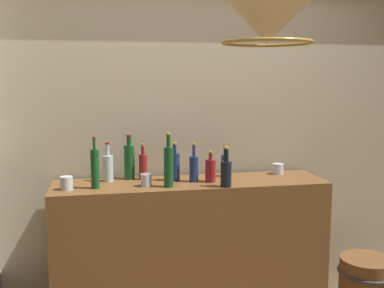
{
  "coord_description": "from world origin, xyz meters",
  "views": [
    {
      "loc": [
        -0.55,
        -2.02,
        1.62
      ],
      "look_at": [
        0.0,
        0.75,
        1.21
      ],
      "focal_mm": 43.23,
      "sensor_mm": 36.0,
      "label": 1
    }
  ],
  "objects_px": {
    "liquor_bottle_vodka": "(194,168)",
    "liquor_bottle_rum": "(129,161)",
    "liquor_bottle_tequila": "(175,166)",
    "glass_tumbler_rocks": "(67,183)",
    "liquor_bottle_bourbon": "(143,166)",
    "glass_tumbler_highball": "(278,169)",
    "liquor_bottle_mezcal": "(95,168)",
    "wooden_barrel": "(365,288)",
    "pendant_lamp": "(267,22)",
    "liquor_bottle_amaro": "(169,165)",
    "liquor_bottle_whiskey": "(225,165)",
    "liquor_bottle_vermouth": "(108,167)",
    "liquor_bottle_rye": "(226,172)",
    "glass_tumbler_shot": "(146,180)",
    "liquor_bottle_scotch": "(210,170)"
  },
  "relations": [
    {
      "from": "liquor_bottle_scotch",
      "to": "liquor_bottle_amaro",
      "type": "distance_m",
      "value": 0.3
    },
    {
      "from": "liquor_bottle_rum",
      "to": "liquor_bottle_whiskey",
      "type": "bearing_deg",
      "value": -3.81
    },
    {
      "from": "glass_tumbler_shot",
      "to": "pendant_lamp",
      "type": "bearing_deg",
      "value": -55.73
    },
    {
      "from": "glass_tumbler_highball",
      "to": "glass_tumbler_shot",
      "type": "height_order",
      "value": "glass_tumbler_shot"
    },
    {
      "from": "liquor_bottle_mezcal",
      "to": "liquor_bottle_bourbon",
      "type": "distance_m",
      "value": 0.36
    },
    {
      "from": "liquor_bottle_vermouth",
      "to": "liquor_bottle_whiskey",
      "type": "relative_size",
      "value": 1.22
    },
    {
      "from": "liquor_bottle_vodka",
      "to": "liquor_bottle_rum",
      "type": "xyz_separation_m",
      "value": [
        -0.4,
        0.16,
        0.03
      ]
    },
    {
      "from": "liquor_bottle_tequila",
      "to": "glass_tumbler_rocks",
      "type": "bearing_deg",
      "value": -169.75
    },
    {
      "from": "liquor_bottle_bourbon",
      "to": "glass_tumbler_shot",
      "type": "bearing_deg",
      "value": -89.94
    },
    {
      "from": "liquor_bottle_tequila",
      "to": "liquor_bottle_whiskey",
      "type": "bearing_deg",
      "value": 10.14
    },
    {
      "from": "liquor_bottle_vodka",
      "to": "liquor_bottle_rum",
      "type": "bearing_deg",
      "value": 157.83
    },
    {
      "from": "liquor_bottle_whiskey",
      "to": "glass_tumbler_highball",
      "type": "xyz_separation_m",
      "value": [
        0.38,
        0.0,
        -0.04
      ]
    },
    {
      "from": "glass_tumbler_highball",
      "to": "wooden_barrel",
      "type": "relative_size",
      "value": 0.18
    },
    {
      "from": "liquor_bottle_rye",
      "to": "glass_tumbler_rocks",
      "type": "bearing_deg",
      "value": 173.37
    },
    {
      "from": "liquor_bottle_amaro",
      "to": "pendant_lamp",
      "type": "bearing_deg",
      "value": -62.12
    },
    {
      "from": "liquor_bottle_mezcal",
      "to": "glass_tumbler_rocks",
      "type": "xyz_separation_m",
      "value": [
        -0.17,
        -0.0,
        -0.08
      ]
    },
    {
      "from": "liquor_bottle_vermouth",
      "to": "liquor_bottle_rum",
      "type": "xyz_separation_m",
      "value": [
        0.14,
        0.04,
        0.03
      ]
    },
    {
      "from": "liquor_bottle_rum",
      "to": "liquor_bottle_vodka",
      "type": "bearing_deg",
      "value": -22.17
    },
    {
      "from": "liquor_bottle_rye",
      "to": "liquor_bottle_amaro",
      "type": "relative_size",
      "value": 0.74
    },
    {
      "from": "liquor_bottle_vodka",
      "to": "glass_tumbler_highball",
      "type": "distance_m",
      "value": 0.63
    },
    {
      "from": "glass_tumbler_rocks",
      "to": "glass_tumbler_shot",
      "type": "distance_m",
      "value": 0.47
    },
    {
      "from": "liquor_bottle_scotch",
      "to": "liquor_bottle_mezcal",
      "type": "distance_m",
      "value": 0.72
    },
    {
      "from": "liquor_bottle_mezcal",
      "to": "liquor_bottle_bourbon",
      "type": "relative_size",
      "value": 1.34
    },
    {
      "from": "liquor_bottle_vodka",
      "to": "liquor_bottle_amaro",
      "type": "height_order",
      "value": "liquor_bottle_amaro"
    },
    {
      "from": "liquor_bottle_mezcal",
      "to": "wooden_barrel",
      "type": "xyz_separation_m",
      "value": [
        1.76,
        -0.11,
        -0.87
      ]
    },
    {
      "from": "liquor_bottle_bourbon",
      "to": "liquor_bottle_rum",
      "type": "bearing_deg",
      "value": 160.06
    },
    {
      "from": "liquor_bottle_whiskey",
      "to": "liquor_bottle_rum",
      "type": "distance_m",
      "value": 0.64
    },
    {
      "from": "liquor_bottle_mezcal",
      "to": "liquor_bottle_bourbon",
      "type": "bearing_deg",
      "value": 32.4
    },
    {
      "from": "liquor_bottle_tequila",
      "to": "wooden_barrel",
      "type": "xyz_separation_m",
      "value": [
        1.26,
        -0.22,
        -0.84
      ]
    },
    {
      "from": "liquor_bottle_amaro",
      "to": "liquor_bottle_mezcal",
      "type": "xyz_separation_m",
      "value": [
        -0.44,
        0.05,
        -0.01
      ]
    },
    {
      "from": "glass_tumbler_highball",
      "to": "wooden_barrel",
      "type": "height_order",
      "value": "glass_tumbler_highball"
    },
    {
      "from": "liquor_bottle_tequila",
      "to": "liquor_bottle_amaro",
      "type": "relative_size",
      "value": 0.75
    },
    {
      "from": "pendant_lamp",
      "to": "wooden_barrel",
      "type": "distance_m",
      "value": 2.01
    },
    {
      "from": "liquor_bottle_vodka",
      "to": "liquor_bottle_tequila",
      "type": "height_order",
      "value": "liquor_bottle_vodka"
    },
    {
      "from": "liquor_bottle_mezcal",
      "to": "liquor_bottle_rum",
      "type": "bearing_deg",
      "value": 45.9
    },
    {
      "from": "liquor_bottle_scotch",
      "to": "glass_tumbler_highball",
      "type": "relative_size",
      "value": 2.64
    },
    {
      "from": "liquor_bottle_amaro",
      "to": "glass_tumbler_shot",
      "type": "bearing_deg",
      "value": 162.0
    },
    {
      "from": "liquor_bottle_whiskey",
      "to": "liquor_bottle_amaro",
      "type": "bearing_deg",
      "value": -151.21
    },
    {
      "from": "liquor_bottle_rye",
      "to": "glass_tumbler_shot",
      "type": "relative_size",
      "value": 3.22
    },
    {
      "from": "liquor_bottle_rum",
      "to": "pendant_lamp",
      "type": "relative_size",
      "value": 0.45
    },
    {
      "from": "pendant_lamp",
      "to": "liquor_bottle_amaro",
      "type": "bearing_deg",
      "value": 117.88
    },
    {
      "from": "liquor_bottle_vermouth",
      "to": "liquor_bottle_rum",
      "type": "bearing_deg",
      "value": 17.24
    },
    {
      "from": "liquor_bottle_bourbon",
      "to": "pendant_lamp",
      "type": "xyz_separation_m",
      "value": [
        0.49,
        -0.92,
        0.82
      ]
    },
    {
      "from": "liquor_bottle_vodka",
      "to": "glass_tumbler_rocks",
      "type": "height_order",
      "value": "liquor_bottle_vodka"
    },
    {
      "from": "glass_tumbler_highball",
      "to": "liquor_bottle_bourbon",
      "type": "bearing_deg",
      "value": 179.38
    },
    {
      "from": "pendant_lamp",
      "to": "wooden_barrel",
      "type": "height_order",
      "value": "pendant_lamp"
    },
    {
      "from": "liquor_bottle_bourbon",
      "to": "glass_tumbler_rocks",
      "type": "xyz_separation_m",
      "value": [
        -0.47,
        -0.19,
        -0.05
      ]
    },
    {
      "from": "pendant_lamp",
      "to": "liquor_bottle_whiskey",
      "type": "bearing_deg",
      "value": 86.46
    },
    {
      "from": "liquor_bottle_whiskey",
      "to": "liquor_bottle_mezcal",
      "type": "xyz_separation_m",
      "value": [
        -0.85,
        -0.18,
        0.04
      ]
    },
    {
      "from": "liquor_bottle_vodka",
      "to": "liquor_bottle_rye",
      "type": "distance_m",
      "value": 0.24
    }
  ]
}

